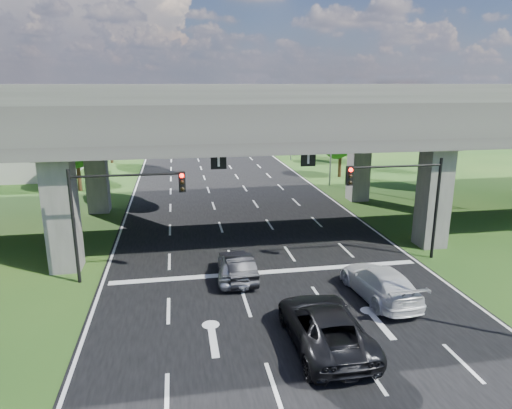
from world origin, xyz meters
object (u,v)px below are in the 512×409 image
object	(u,v)px
car_silver	(234,266)
car_dark	(238,266)
signal_right	(404,191)
signal_left	(116,203)
streetlight_far	(328,127)
car_white	(380,283)
car_trailing	(325,326)
streetlight_beyond	(289,116)

from	to	relation	value
car_silver	car_dark	world-z (taller)	car_silver
signal_right	signal_left	distance (m)	15.65
streetlight_far	car_silver	size ratio (longest dim) A/B	2.40
signal_left	car_dark	size ratio (longest dim) A/B	1.44
signal_right	car_white	world-z (taller)	signal_right
car_dark	signal_right	bearing A→B (deg)	-177.40
signal_left	car_trailing	world-z (taller)	signal_left
car_silver	signal_right	bearing A→B (deg)	-169.34
car_silver	car_trailing	world-z (taller)	car_trailing
streetlight_far	car_white	world-z (taller)	streetlight_far
signal_left	signal_right	bearing A→B (deg)	0.00
car_silver	car_dark	size ratio (longest dim) A/B	1.00
streetlight_beyond	car_white	distance (m)	41.11
car_white	signal_left	bearing A→B (deg)	-23.70
signal_right	car_white	xyz separation A→B (m)	(-3.20, -4.37, -3.39)
signal_right	streetlight_beyond	world-z (taller)	streetlight_beyond
car_trailing	car_dark	bearing A→B (deg)	-70.21
car_white	streetlight_beyond	bearing A→B (deg)	-102.04
signal_left	car_white	bearing A→B (deg)	-19.36
signal_left	car_white	world-z (taller)	signal_left
car_white	car_dark	bearing A→B (deg)	-32.44
car_dark	car_white	distance (m)	7.28
signal_right	streetlight_beyond	xyz separation A→B (m)	(2.27, 36.06, 1.66)
car_silver	car_dark	xyz separation A→B (m)	(0.21, 0.00, -0.03)
signal_left	streetlight_beyond	distance (m)	40.30
signal_right	car_silver	bearing A→B (deg)	-174.53
streetlight_beyond	car_trailing	size ratio (longest dim) A/B	1.68
signal_right	signal_left	world-z (taller)	same
streetlight_beyond	car_dark	world-z (taller)	streetlight_beyond
streetlight_far	car_white	distance (m)	25.54
signal_right	streetlight_far	world-z (taller)	streetlight_far
car_silver	car_white	world-z (taller)	car_white
signal_right	car_trailing	distance (m)	11.11
streetlight_far	car_trailing	world-z (taller)	streetlight_far
car_white	car_trailing	xyz separation A→B (m)	(-3.92, -3.48, 0.06)
signal_right	car_dark	world-z (taller)	signal_right
streetlight_beyond	car_silver	bearing A→B (deg)	-108.12
signal_right	streetlight_far	size ratio (longest dim) A/B	0.60
signal_right	car_dark	distance (m)	10.27
streetlight_beyond	car_silver	xyz separation A→B (m)	(-12.11, -37.00, -5.11)
streetlight_far	car_dark	xyz separation A→B (m)	(-11.90, -21.00, -5.13)
car_white	car_trailing	distance (m)	5.24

